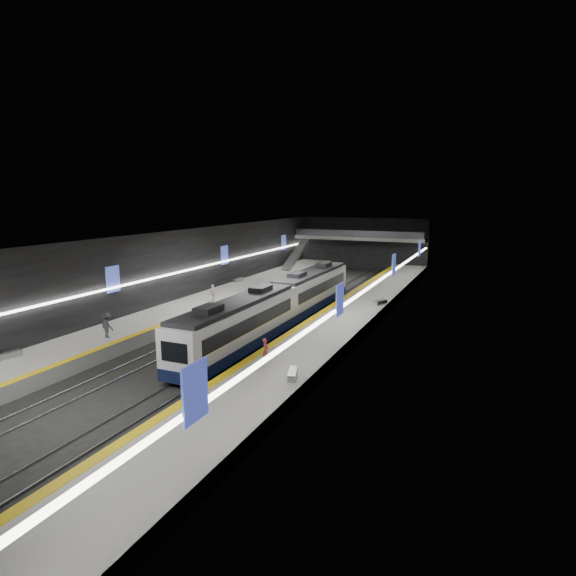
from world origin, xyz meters
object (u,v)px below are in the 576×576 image
at_px(passenger_right_a, 266,351).
at_px(bench_left_near, 8,355).
at_px(bench_right_near, 293,374).
at_px(bench_right_far, 380,302).
at_px(passenger_left_b, 107,326).
at_px(bench_left_far, 238,280).
at_px(passenger_left_a, 213,293).
at_px(escalator, 296,255).
at_px(train, 280,303).

bearing_deg(passenger_right_a, bench_left_near, 92.55).
xyz_separation_m(bench_left_near, bench_right_near, (18.23, 4.32, 0.00)).
bearing_deg(bench_right_far, passenger_left_b, -107.51).
height_order(bench_left_far, passenger_left_a, passenger_left_a).
height_order(escalator, passenger_left_b, escalator).
bearing_deg(bench_left_near, bench_left_far, 100.93).
xyz_separation_m(bench_right_far, passenger_left_a, (-15.52, -5.50, 0.66)).
xyz_separation_m(bench_left_far, passenger_right_a, (16.07, -24.99, 0.60)).
height_order(escalator, bench_left_near, escalator).
bearing_deg(bench_right_far, bench_left_far, -174.01).
xyz_separation_m(bench_left_far, passenger_left_b, (2.88, -24.72, 0.73)).
xyz_separation_m(passenger_right_a, passenger_left_a, (-12.68, 13.91, 0.06)).
bearing_deg(train, passenger_left_b, -129.90).
height_order(bench_left_far, passenger_left_b, passenger_left_b).
bearing_deg(train, bench_right_far, 50.03).
relative_size(train, bench_right_near, 17.88).
height_order(train, passenger_left_b, train).
bearing_deg(passenger_left_a, escalator, 176.00).
bearing_deg(escalator, train, -69.96).
distance_m(bench_left_far, bench_right_near, 32.39).
height_order(train, bench_right_far, train).
distance_m(bench_left_far, passenger_left_b, 24.90).
height_order(passenger_left_a, passenger_left_b, passenger_left_b).
bearing_deg(bench_right_near, bench_right_far, 71.05).
xyz_separation_m(train, passenger_left_b, (-9.12, -10.90, -0.26)).
distance_m(bench_left_near, bench_right_near, 18.73).
distance_m(train, bench_right_near, 14.35).
xyz_separation_m(bench_right_far, passenger_right_a, (-2.84, -19.41, 0.60)).
bearing_deg(escalator, bench_right_near, -67.55).
bearing_deg(passenger_left_b, passenger_right_a, -170.15).
distance_m(bench_right_near, passenger_left_b, 15.82).
bearing_deg(passenger_left_b, train, -118.91).
distance_m(bench_left_near, passenger_right_a, 16.79).
relative_size(bench_right_far, passenger_left_a, 0.97).
distance_m(passenger_right_a, passenger_left_b, 13.19).
bearing_deg(passenger_left_b, escalator, -77.68).
bearing_deg(bench_left_far, bench_right_far, -6.81).
bearing_deg(train, escalator, 110.04).
distance_m(passenger_right_a, passenger_left_a, 18.83).
height_order(bench_left_near, bench_left_far, bench_left_far).
bearing_deg(passenger_right_a, train, 2.15).
bearing_deg(passenger_right_a, bench_right_near, -139.48).
xyz_separation_m(bench_left_near, passenger_right_a, (15.72, 5.86, 0.60)).
height_order(bench_left_near, passenger_left_b, passenger_left_b).
bearing_deg(bench_left_far, escalator, 91.25).
xyz_separation_m(passenger_right_a, passenger_left_b, (-13.19, 0.27, 0.13)).
xyz_separation_m(train, bench_left_far, (-12.00, 13.82, -0.99)).
distance_m(train, passenger_right_a, 11.89).
distance_m(bench_left_far, bench_right_far, 19.72).
bearing_deg(train, passenger_right_a, -69.96).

